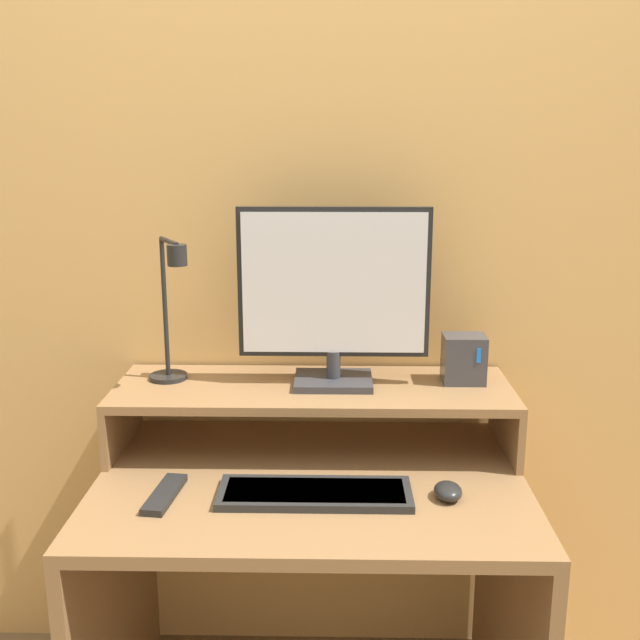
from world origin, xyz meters
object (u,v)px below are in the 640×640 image
Objects in this scene: remote_control at (165,494)px; desk_lamp at (171,313)px; mouse at (448,491)px; router_dock at (464,359)px; monitor at (334,294)px; keyboard at (315,493)px.

desk_lamp is at bearing 96.24° from remote_control.
desk_lamp reaches higher than mouse.
desk_lamp is 0.79m from mouse.
router_dock is 0.67× the size of remote_control.
monitor is 2.58× the size of remote_control.
monitor is at bearing -176.20° from router_dock.
desk_lamp is at bearing 142.23° from keyboard.
desk_lamp is 4.64× the size of mouse.
desk_lamp is 0.87× the size of keyboard.
router_dock is at bearing 76.22° from mouse.
keyboard is at bearing -97.68° from monitor.
keyboard is (-0.04, -0.30, -0.39)m from monitor.
remote_control is (-0.37, -0.30, -0.39)m from monitor.
router_dock reaches higher than remote_control.
remote_control is (-0.63, -0.01, -0.01)m from mouse.
desk_lamp is (-0.41, -0.01, -0.05)m from monitor.
monitor reaches higher than desk_lamp.
monitor is 3.84× the size of router_dock.
remote_control is at bearing -155.24° from router_dock.
keyboard is at bearing -139.58° from router_dock.
mouse is at bearing 0.75° from remote_control.
router_dock is at bearing 24.76° from remote_control.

